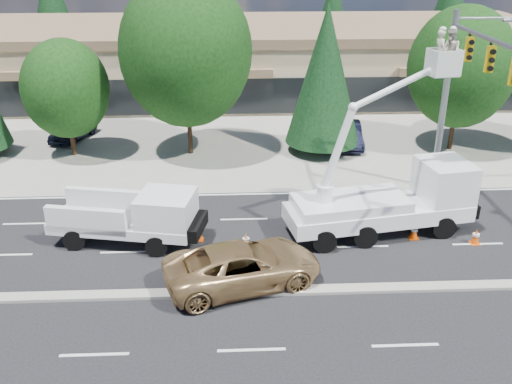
{
  "coord_description": "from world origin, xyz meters",
  "views": [
    {
      "loc": [
        -0.52,
        -17.73,
        12.19
      ],
      "look_at": [
        0.46,
        3.78,
        2.4
      ],
      "focal_mm": 40.0,
      "sensor_mm": 36.0,
      "label": 1
    }
  ],
  "objects_px": {
    "minivan": "(243,265)",
    "bucket_truck": "(395,191)",
    "utility_pickup": "(134,222)",
    "signal_mast": "(466,84)"
  },
  "relations": [
    {
      "from": "minivan",
      "to": "bucket_truck",
      "type": "bearing_deg",
      "value": -75.88
    },
    {
      "from": "utility_pickup",
      "to": "signal_mast",
      "type": "bearing_deg",
      "value": 22.38
    },
    {
      "from": "signal_mast",
      "to": "bucket_truck",
      "type": "bearing_deg",
      "value": -144.55
    },
    {
      "from": "signal_mast",
      "to": "utility_pickup",
      "type": "height_order",
      "value": "signal_mast"
    },
    {
      "from": "signal_mast",
      "to": "bucket_truck",
      "type": "height_order",
      "value": "signal_mast"
    },
    {
      "from": "signal_mast",
      "to": "utility_pickup",
      "type": "distance_m",
      "value": 15.9
    },
    {
      "from": "minivan",
      "to": "signal_mast",
      "type": "bearing_deg",
      "value": -74.19
    },
    {
      "from": "bucket_truck",
      "to": "minivan",
      "type": "bearing_deg",
      "value": -159.66
    },
    {
      "from": "bucket_truck",
      "to": "minivan",
      "type": "xyz_separation_m",
      "value": [
        -6.77,
        -4.0,
        -1.11
      ]
    },
    {
      "from": "signal_mast",
      "to": "minivan",
      "type": "relative_size",
      "value": 1.71
    }
  ]
}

